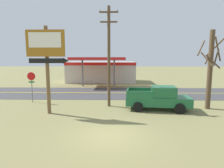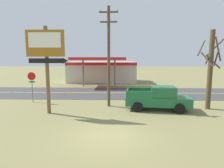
{
  "view_description": "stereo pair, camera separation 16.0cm",
  "coord_description": "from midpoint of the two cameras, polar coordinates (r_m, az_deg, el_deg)",
  "views": [
    {
      "loc": [
        0.41,
        -10.03,
        4.26
      ],
      "look_at": [
        0.0,
        8.0,
        1.8
      ],
      "focal_mm": 30.35,
      "sensor_mm": 36.0,
      "label": 1
    },
    {
      "loc": [
        0.57,
        -10.03,
        4.26
      ],
      "look_at": [
        0.0,
        8.0,
        1.8
      ],
      "focal_mm": 30.35,
      "sensor_mm": 36.0,
      "label": 2
    }
  ],
  "objects": [
    {
      "name": "stop_sign",
      "position": [
        19.76,
        -22.79,
        0.67
      ],
      "size": [
        0.8,
        0.08,
        2.95
      ],
      "color": "slate",
      "rests_on": "ground"
    },
    {
      "name": "gas_station",
      "position": [
        34.36,
        -2.87,
        3.89
      ],
      "size": [
        12.0,
        11.5,
        4.4
      ],
      "color": "beige",
      "rests_on": "ground"
    },
    {
      "name": "bare_tree",
      "position": [
        17.68,
        27.74,
        4.33
      ],
      "size": [
        2.31,
        2.0,
        6.55
      ],
      "color": "brown",
      "rests_on": "ground"
    },
    {
      "name": "road_asphalt",
      "position": [
        23.42,
        0.58,
        -2.69
      ],
      "size": [
        140.0,
        8.0,
        0.02
      ],
      "primitive_type": "cube",
      "color": "#3D3D3F",
      "rests_on": "ground"
    },
    {
      "name": "utility_pole",
      "position": [
        16.58,
        -0.71,
        8.82
      ],
      "size": [
        1.61,
        0.26,
        8.62
      ],
      "color": "brown",
      "rests_on": "ground"
    },
    {
      "name": "road_centre_line",
      "position": [
        23.42,
        0.58,
        -2.66
      ],
      "size": [
        126.0,
        0.2,
        0.01
      ],
      "primitive_type": "cube",
      "color": "gold",
      "rests_on": "road_asphalt"
    },
    {
      "name": "motel_sign",
      "position": [
        15.02,
        -18.76,
        8.59
      ],
      "size": [
        3.1,
        0.54,
        6.62
      ],
      "color": "brown",
      "rests_on": "ground"
    },
    {
      "name": "pickup_green_parked_on_lawn",
      "position": [
        16.23,
        14.07,
        -4.19
      ],
      "size": [
        5.4,
        2.71,
        1.96
      ],
      "color": "#1E6038",
      "rests_on": "ground"
    },
    {
      "name": "ground_plane",
      "position": [
        10.91,
        -0.94,
        -15.22
      ],
      "size": [
        180.0,
        180.0,
        0.0
      ],
      "primitive_type": "plane",
      "color": "olive"
    }
  ]
}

